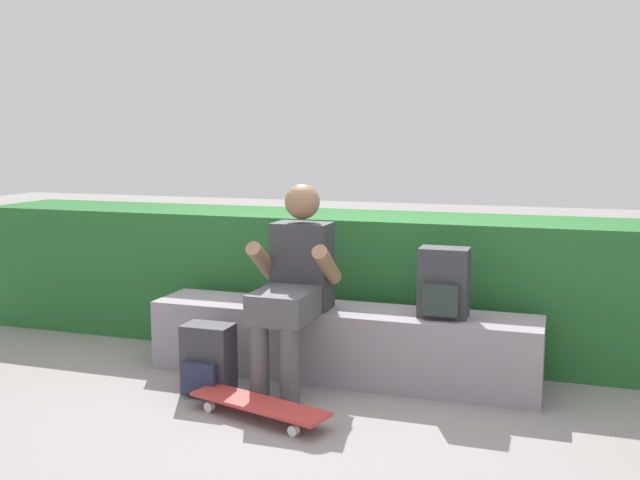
% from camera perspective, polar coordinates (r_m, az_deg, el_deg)
% --- Properties ---
extents(ground_plane, '(24.00, 24.00, 0.00)m').
position_cam_1_polar(ground_plane, '(4.22, 0.26, -12.11)').
color(ground_plane, gray).
extents(bench_main, '(2.36, 0.43, 0.43)m').
position_cam_1_polar(bench_main, '(4.46, 1.63, -8.08)').
color(bench_main, gray).
rests_on(bench_main, ground).
extents(person_skater, '(0.49, 0.62, 1.18)m').
position_cam_1_polar(person_skater, '(4.23, -2.04, -3.13)').
color(person_skater, '#333338').
rests_on(person_skater, ground).
extents(skateboard_near_person, '(0.82, 0.41, 0.09)m').
position_cam_1_polar(skateboard_near_person, '(3.89, -4.82, -12.77)').
color(skateboard_near_person, '#BC3833').
rests_on(skateboard_near_person, ground).
extents(backpack_on_bench, '(0.28, 0.23, 0.40)m').
position_cam_1_polar(backpack_on_bench, '(4.22, 9.68, -3.40)').
color(backpack_on_bench, '#333338').
rests_on(backpack_on_bench, bench_main).
extents(backpack_on_ground, '(0.28, 0.23, 0.40)m').
position_cam_1_polar(backpack_on_ground, '(4.25, -8.79, -9.31)').
color(backpack_on_ground, '#333338').
rests_on(backpack_on_ground, ground).
extents(hedge_row, '(5.99, 0.74, 0.92)m').
position_cam_1_polar(hedge_row, '(5.04, 4.47, -3.30)').
color(hedge_row, '#25602A').
rests_on(hedge_row, ground).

